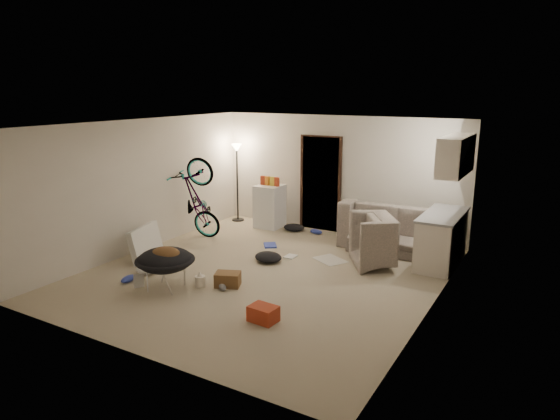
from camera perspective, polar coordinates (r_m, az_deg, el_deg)
The scene contains 37 objects.
floor at distance 8.50m, azimuth -1.68°, elevation -7.34°, with size 5.50×6.00×0.02m, color tan.
ceiling at distance 7.95m, azimuth -1.81°, elevation 9.87°, with size 5.50×6.00×0.02m, color white.
wall_back at distance 10.76m, azimuth 6.75°, elevation 4.04°, with size 5.50×0.02×2.50m, color silver.
wall_front at distance 5.88m, azimuth -17.42°, elevation -4.69°, with size 5.50×0.02×2.50m, color silver.
wall_left at distance 9.84m, azimuth -15.55°, elevation 2.72°, with size 0.02×6.00×2.50m, color silver.
wall_right at distance 7.11m, azimuth 17.52°, elevation -1.54°, with size 0.02×6.00×2.50m, color silver.
doorway at distance 10.92m, azimuth 4.71°, elevation 3.01°, with size 0.85×0.10×2.04m, color black.
door_trim at distance 10.90m, azimuth 4.64°, elevation 2.98°, with size 0.97×0.04×2.10m, color #331C11.
floor_lamp at distance 11.60m, azimuth -4.95°, elevation 5.07°, with size 0.28×0.28×1.81m.
kitchen_counter at distance 9.28m, azimuth 17.96°, elevation -3.25°, with size 0.60×1.50×0.88m, color beige.
counter_top at distance 9.16m, azimuth 18.17°, elevation -0.50°, with size 0.64×1.54×0.04m, color gray.
kitchen_uppers at distance 8.95m, azimuth 19.49°, elevation 5.93°, with size 0.38×1.40×0.65m, color beige.
sofa at distance 9.93m, azimuth 13.67°, elevation -2.50°, with size 2.30×0.90×0.67m, color #373F38.
armchair at distance 9.03m, azimuth 12.58°, elevation -4.10°, with size 1.02×0.89×0.66m, color #373F38.
bicycle at distance 10.46m, azimuth -9.39°, elevation -0.76°, with size 0.61×1.75×0.92m, color black.
book_asset at distance 8.22m, azimuth -16.34°, elevation -8.54°, with size 0.16×0.22×0.02m, color #A73219.
mini_fridge at distance 11.17m, azimuth -1.20°, elevation 0.43°, with size 0.56×0.56×0.95m, color white.
snack_box_0 at distance 11.15m, azimuth -1.96°, elevation 3.16°, with size 0.10×0.07×0.30m, color #A73219.
snack_box_1 at distance 11.08m, azimuth -1.43°, elevation 3.10°, with size 0.10×0.07×0.30m, color #C26B18.
snack_box_2 at distance 11.02m, azimuth -0.90°, elevation 3.04°, with size 0.10×0.07×0.30m, color gold.
snack_box_3 at distance 10.96m, azimuth -0.36°, elevation 2.98°, with size 0.10×0.07×0.30m, color #A73219.
saucer_chair at distance 7.95m, azimuth -12.97°, elevation -6.18°, with size 0.92×0.92×0.65m.
hoodie at distance 7.83m, azimuth -12.93°, elevation -4.96°, with size 0.48×0.40×0.22m, color brown.
sofa_drape at distance 10.17m, azimuth 8.61°, elevation -0.69°, with size 0.56×0.46×0.28m, color black.
tv_box at distance 9.45m, azimuth -15.10°, elevation -3.61°, with size 0.11×0.93×0.61m, color silver.
drink_case_a at distance 7.99m, azimuth -5.99°, elevation -7.89°, with size 0.39×0.28×0.22m, color brown.
drink_case_b at distance 6.83m, azimuth -1.92°, elevation -11.76°, with size 0.37×0.27×0.21m, color #A73219.
juicer at distance 8.05m, azimuth -9.12°, elevation -7.93°, with size 0.17×0.17×0.24m.
newspaper at distance 9.18m, azimuth 5.75°, elevation -5.69°, with size 0.43×0.56×0.01m, color silver.
book_blue at distance 9.92m, azimuth -1.14°, elevation -4.04°, with size 0.24×0.32×0.03m, color #3041B0.
book_white at distance 9.29m, azimuth 1.21°, elevation -5.34°, with size 0.19×0.25×0.02m, color silver.
shoe_0 at distance 10.74m, azimuth 4.15°, elevation -2.48°, with size 0.29×0.12×0.11m, color #3041B0.
shoe_2 at distance 8.49m, azimuth -16.95°, elevation -7.52°, with size 0.30×0.12×0.11m, color #3041B0.
shoe_3 at distance 7.88m, azimuth -6.60°, elevation -8.73°, with size 0.24×0.10×0.09m, color slate.
clothes_lump_a at distance 9.04m, azimuth -1.35°, elevation -5.40°, with size 0.52×0.45×0.17m, color black.
clothes_lump_b at distance 10.97m, azimuth 1.61°, elevation -2.00°, with size 0.46×0.40×0.14m, color black.
clothes_lump_c at distance 8.81m, azimuth -14.90°, elevation -6.49°, with size 0.45×0.39×0.14m, color silver.
Camera 1 is at (4.19, -6.73, 3.05)m, focal length 32.00 mm.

